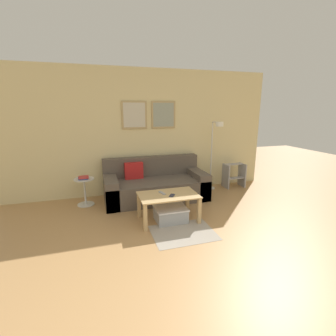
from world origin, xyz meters
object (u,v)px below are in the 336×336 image
(book_stack, at_px, (83,178))
(step_stool, at_px, (234,175))
(coffee_table, at_px, (168,199))
(storage_bin, at_px, (171,214))
(floor_lamp, at_px, (215,147))
(remote_control, at_px, (162,193))
(couch, at_px, (155,185))
(side_table, at_px, (85,189))
(cell_phone, at_px, (172,195))

(book_stack, bearing_deg, step_stool, 2.79)
(coffee_table, height_order, storage_bin, coffee_table)
(floor_lamp, relative_size, book_stack, 7.66)
(storage_bin, relative_size, floor_lamp, 0.34)
(floor_lamp, distance_m, remote_control, 1.87)
(couch, bearing_deg, side_table, 178.79)
(coffee_table, distance_m, cell_phone, 0.12)
(storage_bin, bearing_deg, floor_lamp, 40.24)
(couch, distance_m, remote_control, 0.99)
(cell_phone, bearing_deg, coffee_table, 152.92)
(side_table, height_order, step_stool, step_stool)
(side_table, relative_size, book_stack, 2.61)
(storage_bin, xyz_separation_m, remote_control, (-0.11, 0.10, 0.33))
(side_table, height_order, remote_control, side_table)
(side_table, bearing_deg, storage_bin, -39.57)
(book_stack, distance_m, remote_control, 1.57)
(storage_bin, relative_size, cell_phone, 3.61)
(storage_bin, xyz_separation_m, cell_phone, (0.01, -0.04, 0.33))
(couch, relative_size, remote_control, 13.24)
(coffee_table, xyz_separation_m, step_stool, (1.95, 1.21, -0.07))
(coffee_table, distance_m, floor_lamp, 1.87)
(step_stool, bearing_deg, cell_phone, -146.07)
(storage_bin, height_order, remote_control, remote_control)
(cell_phone, bearing_deg, book_stack, 173.23)
(remote_control, bearing_deg, step_stool, 11.63)
(coffee_table, bearing_deg, couch, 87.98)
(floor_lamp, distance_m, side_table, 2.75)
(side_table, bearing_deg, cell_phone, -40.39)
(side_table, xyz_separation_m, step_stool, (3.24, 0.14, -0.02))
(step_stool, bearing_deg, book_stack, -177.21)
(remote_control, bearing_deg, coffee_table, -57.88)
(couch, distance_m, coffee_table, 1.04)
(side_table, bearing_deg, coffee_table, -39.46)
(side_table, xyz_separation_m, book_stack, (-0.01, -0.01, 0.23))
(side_table, relative_size, cell_phone, 3.65)
(couch, height_order, remote_control, couch)
(couch, relative_size, step_stool, 3.70)
(remote_control, height_order, cell_phone, remote_control)
(floor_lamp, bearing_deg, storage_bin, -139.76)
(storage_bin, distance_m, remote_control, 0.37)
(coffee_table, xyz_separation_m, remote_control, (-0.08, 0.07, 0.09))
(side_table, xyz_separation_m, cell_phone, (1.34, -1.14, 0.14))
(book_stack, height_order, remote_control, book_stack)
(couch, distance_m, floor_lamp, 1.51)
(cell_phone, xyz_separation_m, step_stool, (1.91, 1.28, -0.15))
(coffee_table, relative_size, step_stool, 1.74)
(storage_bin, bearing_deg, side_table, 140.43)
(floor_lamp, height_order, side_table, floor_lamp)
(storage_bin, height_order, book_stack, book_stack)
(coffee_table, relative_size, floor_lamp, 0.62)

